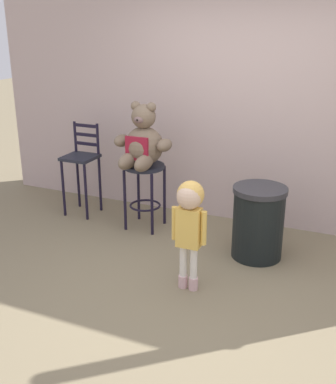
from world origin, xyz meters
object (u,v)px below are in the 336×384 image
(bar_stool_with_teddy, at_px, (145,182))
(child_walking, at_px, (190,213))
(bar_chair_empty, at_px, (82,163))
(teddy_bear, at_px, (143,143))
(trash_bin, at_px, (258,222))

(bar_stool_with_teddy, xyz_separation_m, child_walking, (0.92, -1.02, 0.18))
(child_walking, xyz_separation_m, bar_chair_empty, (-1.78, 1.12, -0.09))
(bar_stool_with_teddy, xyz_separation_m, teddy_bear, (0.00, -0.03, 0.44))
(teddy_bear, xyz_separation_m, trash_bin, (1.31, -0.17, -0.61))
(teddy_bear, distance_m, bar_chair_empty, 0.94)
(child_walking, bearing_deg, teddy_bear, 40.61)
(teddy_bear, bearing_deg, child_walking, -47.22)
(bar_stool_with_teddy, height_order, child_walking, child_walking)
(bar_stool_with_teddy, xyz_separation_m, bar_chair_empty, (-0.86, 0.09, 0.09))
(bar_stool_with_teddy, xyz_separation_m, trash_bin, (1.31, -0.20, -0.17))
(bar_stool_with_teddy, bearing_deg, teddy_bear, -90.00)
(bar_stool_with_teddy, height_order, trash_bin, bar_stool_with_teddy)
(bar_stool_with_teddy, bearing_deg, child_walking, -48.15)
(trash_bin, xyz_separation_m, bar_chair_empty, (-2.17, 0.30, 0.26))
(teddy_bear, bearing_deg, bar_stool_with_teddy, 90.00)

